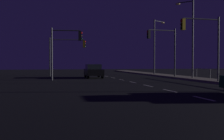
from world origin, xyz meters
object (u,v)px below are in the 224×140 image
at_px(traffic_light_mid_right, 65,44).
at_px(traffic_light_overhead_east, 66,49).
at_px(street_lamp_mid_block, 156,41).
at_px(street_lamp_across_street, 190,32).
at_px(car_oncoming, 93,71).
at_px(traffic_light_mid_left, 203,36).
at_px(traffic_light_far_center, 163,43).

distance_m(traffic_light_mid_right, traffic_light_overhead_east, 8.60).
bearing_deg(street_lamp_mid_block, street_lamp_across_street, -90.12).
bearing_deg(street_lamp_across_street, car_oncoming, 155.55).
bearing_deg(traffic_light_mid_right, street_lamp_across_street, -1.67).
height_order(car_oncoming, traffic_light_overhead_east, traffic_light_overhead_east).
relative_size(traffic_light_overhead_east, street_lamp_across_street, 0.59).
bearing_deg(car_oncoming, street_lamp_mid_block, 29.91).
distance_m(car_oncoming, traffic_light_overhead_east, 5.95).
xyz_separation_m(car_oncoming, traffic_light_mid_left, (7.78, -10.59, 3.24)).
relative_size(traffic_light_far_center, street_lamp_mid_block, 0.73).
bearing_deg(traffic_light_overhead_east, traffic_light_mid_right, -94.54).
height_order(traffic_light_mid_left, street_lamp_mid_block, street_lamp_mid_block).
xyz_separation_m(car_oncoming, street_lamp_across_street, (9.82, -4.47, 4.26)).
distance_m(traffic_light_mid_right, traffic_light_far_center, 11.59).
relative_size(traffic_light_mid_left, street_lamp_mid_block, 0.73).
bearing_deg(traffic_light_mid_left, traffic_light_mid_right, 149.94).
relative_size(car_oncoming, traffic_light_mid_right, 0.86).
bearing_deg(traffic_light_mid_right, street_lamp_mid_block, 36.17).
distance_m(street_lamp_across_street, street_lamp_mid_block, 10.14).
relative_size(car_oncoming, street_lamp_across_street, 0.53).
bearing_deg(traffic_light_overhead_east, street_lamp_across_street, -35.38).
height_order(traffic_light_mid_right, traffic_light_far_center, traffic_light_far_center).
relative_size(street_lamp_across_street, street_lamp_mid_block, 1.09).
distance_m(traffic_light_mid_right, street_lamp_mid_block, 16.54).
height_order(traffic_light_mid_right, traffic_light_overhead_east, traffic_light_mid_right).
relative_size(traffic_light_mid_right, street_lamp_mid_block, 0.68).
bearing_deg(traffic_light_far_center, traffic_light_mid_left, -90.55).
xyz_separation_m(car_oncoming, traffic_light_mid_right, (-3.48, -4.08, 2.80)).
xyz_separation_m(traffic_light_mid_left, street_lamp_mid_block, (2.06, 16.26, 0.70)).
bearing_deg(traffic_light_mid_left, traffic_light_overhead_east, 125.03).
height_order(car_oncoming, street_lamp_mid_block, street_lamp_mid_block).
relative_size(traffic_light_far_center, traffic_light_overhead_east, 1.13).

